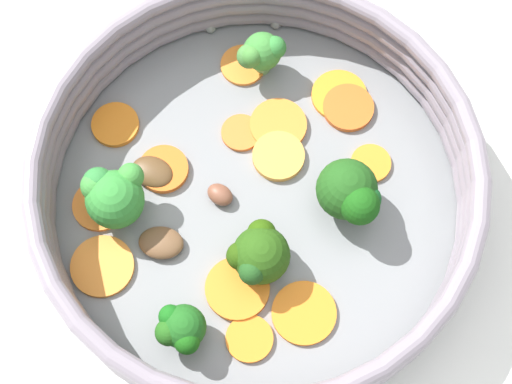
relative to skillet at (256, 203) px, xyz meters
name	(u,v)px	position (x,y,z in m)	size (l,w,h in m)	color
ground_plane	(256,207)	(0.00, 0.00, -0.01)	(4.00, 4.00, 0.00)	white
skillet	(256,203)	(0.00, 0.00, 0.00)	(0.31, 0.31, 0.02)	gray
skillet_rim_wall	(256,185)	(0.00, 0.00, 0.04)	(0.33, 0.33, 0.06)	gray
skillet_rivet_left	(276,24)	(-0.15, 0.01, 0.01)	(0.01, 0.01, 0.01)	gray
skillet_rivet_right	(210,28)	(-0.14, -0.04, 0.01)	(0.01, 0.01, 0.01)	gray
carrot_slice_0	(102,266)	(0.06, -0.11, 0.01)	(0.05, 0.05, 0.00)	orange
carrot_slice_1	(254,339)	(0.11, 0.00, 0.01)	(0.03, 0.03, 0.00)	orange
carrot_slice_2	(164,169)	(-0.02, -0.07, 0.01)	(0.04, 0.04, 0.01)	orange
carrot_slice_3	(243,65)	(-0.11, -0.02, 0.01)	(0.04, 0.04, 0.00)	orange
carrot_slice_4	(348,108)	(-0.08, 0.07, 0.01)	(0.04, 0.04, 0.01)	#DC5D20
carrot_slice_5	(115,125)	(-0.06, -0.11, 0.01)	(0.04, 0.04, 0.00)	orange
carrot_slice_6	(304,313)	(0.09, 0.04, 0.01)	(0.05, 0.05, 0.00)	orange
carrot_slice_7	(278,156)	(-0.03, 0.02, 0.01)	(0.04, 0.04, 0.01)	#F09D3E
carrot_slice_8	(100,205)	(0.01, -0.12, 0.01)	(0.04, 0.04, 0.00)	orange
carrot_slice_9	(278,125)	(-0.06, 0.01, 0.01)	(0.04, 0.04, 0.01)	orange
carrot_slice_10	(371,163)	(-0.03, 0.09, 0.01)	(0.03, 0.03, 0.00)	orange
carrot_slice_11	(339,95)	(-0.09, 0.06, 0.01)	(0.04, 0.04, 0.00)	orange
carrot_slice_12	(237,289)	(0.07, -0.01, 0.01)	(0.05, 0.05, 0.01)	orange
carrot_slice_13	(241,133)	(-0.05, -0.01, 0.01)	(0.03, 0.03, 0.00)	orange
broccoli_floret_0	(350,195)	(0.00, 0.07, 0.04)	(0.05, 0.05, 0.05)	#8BAA6F
broccoli_floret_1	(260,53)	(-0.11, 0.00, 0.04)	(0.03, 0.04, 0.04)	#76A65D
broccoli_floret_2	(181,329)	(0.11, -0.05, 0.03)	(0.04, 0.04, 0.04)	#6B9D51
broccoli_floret_3	(112,196)	(0.01, -0.10, 0.04)	(0.04, 0.05, 0.05)	#7D9B51
broccoli_floret_4	(259,254)	(0.05, 0.00, 0.03)	(0.05, 0.05, 0.04)	#85B365
mushroom_piece_0	(152,172)	(-0.02, -0.08, 0.01)	(0.03, 0.02, 0.01)	brown
mushroom_piece_1	(161,243)	(0.04, -0.07, 0.01)	(0.03, 0.02, 0.01)	brown
mushroom_piece_2	(220,193)	(0.00, -0.03, 0.01)	(0.02, 0.02, 0.01)	brown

